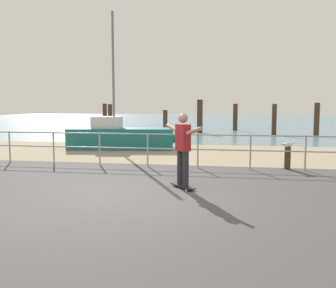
# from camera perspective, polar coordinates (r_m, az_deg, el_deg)

# --- Properties ---
(ground_plane) EXTENTS (24.00, 10.00, 0.04)m
(ground_plane) POSITION_cam_1_polar(r_m,az_deg,el_deg) (7.24, -8.45, -9.55)
(ground_plane) COLOR #474444
(ground_plane) RESTS_ON ground
(beach_strip) EXTENTS (24.00, 6.00, 0.04)m
(beach_strip) POSITION_cam_1_polar(r_m,az_deg,el_deg) (14.91, 1.16, -1.37)
(beach_strip) COLOR tan
(beach_strip) RESTS_ON ground
(sea_surface) EXTENTS (72.00, 50.00, 0.04)m
(sea_surface) POSITION_cam_1_polar(r_m,az_deg,el_deg) (42.72, 6.78, 3.49)
(sea_surface) COLOR slate
(sea_surface) RESTS_ON ground
(railing_fence) EXTENTS (12.41, 0.05, 1.05)m
(railing_fence) POSITION_cam_1_polar(r_m,az_deg,el_deg) (11.58, -3.10, -0.08)
(railing_fence) COLOR #9EA0A5
(railing_fence) RESTS_ON ground
(sailboat) EXTENTS (5.05, 1.94, 5.75)m
(sailboat) POSITION_cam_1_polar(r_m,az_deg,el_deg) (16.18, -6.53, 1.06)
(sailboat) COLOR #19666B
(sailboat) RESTS_ON ground
(skateboard) EXTENTS (0.66, 0.74, 0.08)m
(skateboard) POSITION_cam_1_polar(r_m,az_deg,el_deg) (8.69, 2.25, -6.37)
(skateboard) COLOR black
(skateboard) RESTS_ON ground
(skateboarder) EXTENTS (0.99, 1.17, 1.65)m
(skateboarder) POSITION_cam_1_polar(r_m,az_deg,el_deg) (8.54, 2.28, -0.14)
(skateboarder) COLOR #26262B
(skateboarder) RESTS_ON skateboard
(bollard_short) EXTENTS (0.18, 0.18, 0.68)m
(bollard_short) POSITION_cam_1_polar(r_m,az_deg,el_deg) (11.67, 17.61, -2.08)
(bollard_short) COLOR #422D1E
(bollard_short) RESTS_ON ground
(seagull) EXTENTS (0.45, 0.28, 0.18)m
(seagull) POSITION_cam_1_polar(r_m,az_deg,el_deg) (11.63, 17.74, -0.06)
(seagull) COLOR white
(seagull) RESTS_ON bollard_short
(groyne_post_0) EXTENTS (0.31, 0.31, 1.94)m
(groyne_post_0) POSITION_cam_1_polar(r_m,az_deg,el_deg) (27.68, -9.52, 4.04)
(groyne_post_0) COLOR #422D1E
(groyne_post_0) RESTS_ON ground
(groyne_post_1) EXTENTS (0.24, 0.24, 1.91)m
(groyne_post_1) POSITION_cam_1_polar(r_m,az_deg,el_deg) (21.47, -8.73, 3.42)
(groyne_post_1) COLOR #422D1E
(groyne_post_1) RESTS_ON ground
(groyne_post_2) EXTENTS (0.30, 0.30, 1.51)m
(groyne_post_2) POSITION_cam_1_polar(r_m,az_deg,el_deg) (25.38, -0.41, 3.46)
(groyne_post_2) COLOR #422D1E
(groyne_post_2) RESTS_ON ground
(groyne_post_3) EXTENTS (0.37, 0.37, 2.20)m
(groyne_post_3) POSITION_cam_1_polar(r_m,az_deg,el_deg) (25.00, 4.83, 4.19)
(groyne_post_3) COLOR #422D1E
(groyne_post_3) RESTS_ON ground
(groyne_post_4) EXTENTS (0.33, 0.33, 1.93)m
(groyne_post_4) POSITION_cam_1_polar(r_m,az_deg,el_deg) (27.60, 10.13, 4.01)
(groyne_post_4) COLOR #422D1E
(groyne_post_4) RESTS_ON ground
(groyne_post_5) EXTENTS (0.29, 0.29, 1.92)m
(groyne_post_5) POSITION_cam_1_polar(r_m,az_deg,el_deg) (24.01, 15.75, 3.56)
(groyne_post_5) COLOR #422D1E
(groyne_post_5) RESTS_ON ground
(groyne_post_6) EXTENTS (0.31, 0.31, 1.99)m
(groyne_post_6) POSITION_cam_1_polar(r_m,az_deg,el_deg) (23.66, 21.55, 3.41)
(groyne_post_6) COLOR #422D1E
(groyne_post_6) RESTS_ON ground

